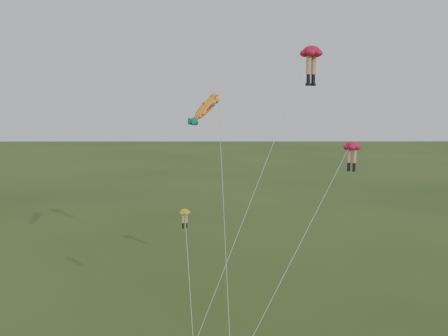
{
  "coord_description": "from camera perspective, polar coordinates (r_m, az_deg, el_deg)",
  "views": [
    {
      "loc": [
        0.07,
        -28.75,
        16.14
      ],
      "look_at": [
        0.22,
        6.0,
        11.12
      ],
      "focal_mm": 40.0,
      "sensor_mm": 36.0,
      "label": 1
    }
  ],
  "objects": [
    {
      "name": "legs_kite_red_high",
      "position": [
        37.21,
        9.83,
        12.36
      ],
      "size": [
        10.01,
        11.2,
        19.74
      ],
      "rotation": [
        0.0,
        0.0,
        0.64
      ],
      "color": "#BE1335",
      "rests_on": "ground"
    },
    {
      "name": "fish_kite",
      "position": [
        39.39,
        -1.98,
        6.88
      ],
      "size": [
        3.28,
        15.27,
        16.63
      ],
      "rotation": [
        0.59,
        0.0,
        -0.69
      ],
      "color": "yellow",
      "rests_on": "ground"
    },
    {
      "name": "legs_kite_red_mid",
      "position": [
        35.48,
        14.16,
        1.71
      ],
      "size": [
        9.51,
        9.15,
        13.05
      ],
      "rotation": [
        0.0,
        0.0,
        -0.56
      ],
      "color": "#BE1335",
      "rests_on": "ground"
    },
    {
      "name": "legs_kite_yellow",
      "position": [
        34.95,
        -4.45,
        -6.29
      ],
      "size": [
        1.81,
        9.4,
        8.27
      ],
      "rotation": [
        0.0,
        0.0,
        0.2
      ],
      "color": "gold",
      "rests_on": "ground"
    }
  ]
}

